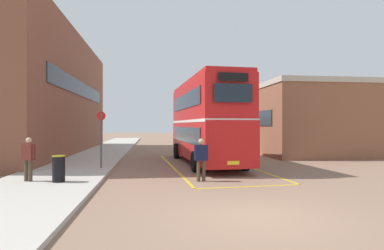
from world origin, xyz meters
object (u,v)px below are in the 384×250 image
at_px(litter_bin, 59,169).
at_px(bus_stop_sign, 101,134).
at_px(double_decker_bus, 205,120).
at_px(pedestrian_waiting_near, 28,156).
at_px(pedestrian_boarding, 201,157).
at_px(single_deck_bus, 197,131).

relative_size(litter_bin, bus_stop_sign, 0.35).
distance_m(double_decker_bus, pedestrian_waiting_near, 9.69).
xyz_separation_m(pedestrian_boarding, bus_stop_sign, (-4.42, 3.54, 0.82)).
height_order(pedestrian_boarding, litter_bin, pedestrian_boarding).
bearing_deg(double_decker_bus, pedestrian_waiting_near, -143.12).
height_order(single_deck_bus, pedestrian_boarding, single_deck_bus).
bearing_deg(litter_bin, single_deck_bus, 69.16).
relative_size(double_decker_bus, pedestrian_boarding, 6.10).
distance_m(pedestrian_waiting_near, bus_stop_sign, 4.16).
xyz_separation_m(pedestrian_boarding, pedestrian_waiting_near, (-6.52, 0.02, 0.09)).
bearing_deg(pedestrian_waiting_near, bus_stop_sign, 59.20).
xyz_separation_m(pedestrian_waiting_near, bus_stop_sign, (2.10, 3.52, 0.72)).
bearing_deg(double_decker_bus, litter_bin, -137.11).
relative_size(double_decker_bus, bus_stop_sign, 3.74).
relative_size(pedestrian_boarding, bus_stop_sign, 0.61).
distance_m(double_decker_bus, pedestrian_boarding, 6.08).
bearing_deg(litter_bin, pedestrian_waiting_near, 166.18).
bearing_deg(pedestrian_waiting_near, double_decker_bus, 36.88).
height_order(litter_bin, bus_stop_sign, bus_stop_sign).
bearing_deg(single_deck_bus, double_decker_bus, -96.24).
bearing_deg(pedestrian_boarding, bus_stop_sign, 141.31).
relative_size(single_deck_bus, pedestrian_waiting_near, 6.26).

